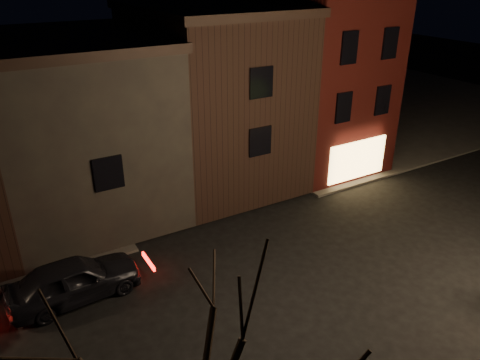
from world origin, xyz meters
name	(u,v)px	position (x,y,z in m)	size (l,w,h in m)	color
ground	(301,276)	(0.00, 0.00, 0.00)	(120.00, 120.00, 0.00)	black
sidewalk_far_right	(341,97)	(20.00, 20.00, 0.06)	(30.00, 30.00, 0.12)	#2D2B28
corner_building	(316,75)	(8.00, 9.47, 5.40)	(6.50, 8.50, 10.50)	#3F0D0B
row_building_a	(210,95)	(1.50, 10.50, 4.83)	(7.30, 10.30, 9.40)	black
row_building_b	(76,125)	(-5.75, 10.50, 4.33)	(7.80, 10.30, 8.40)	black
parked_car_a	(74,279)	(-8.02, 3.23, 0.82)	(1.93, 4.80, 1.63)	black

